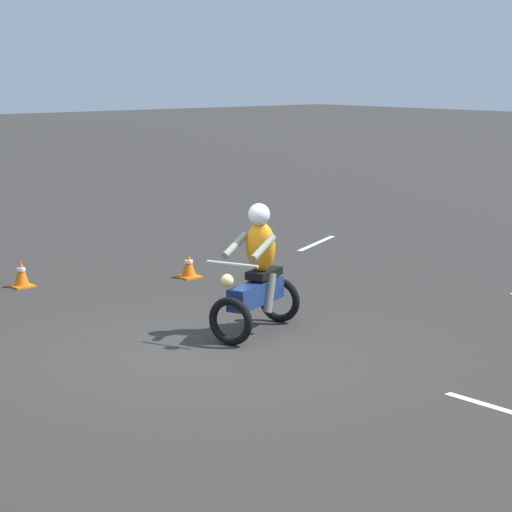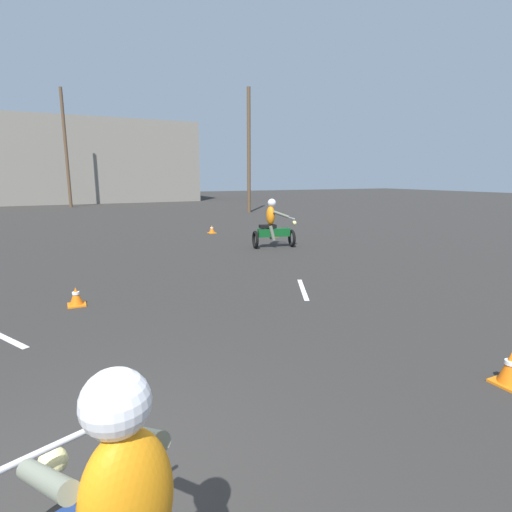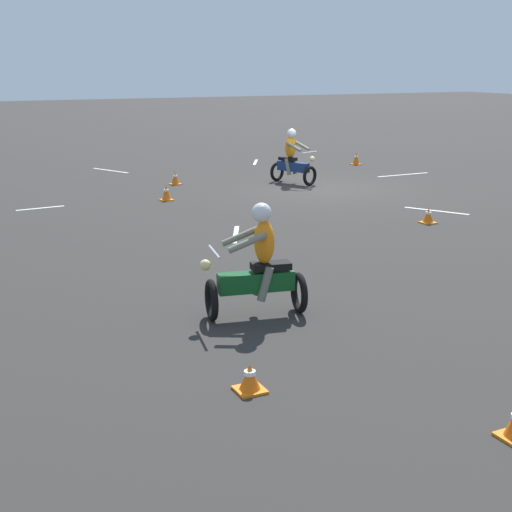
{
  "view_description": "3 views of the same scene",
  "coord_description": "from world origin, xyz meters",
  "px_view_note": "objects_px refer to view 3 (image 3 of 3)",
  "views": [
    {
      "loc": [
        -9.08,
        6.89,
        3.32
      ],
      "look_at": [
        0.3,
        -1.13,
        1.0
      ],
      "focal_mm": 70.0,
      "sensor_mm": 36.0,
      "label": 1
    },
    {
      "loc": [
        0.2,
        -2.71,
        2.39
      ],
      "look_at": [
        3.45,
        3.99,
        0.9
      ],
      "focal_mm": 28.0,
      "sensor_mm": 36.0,
      "label": 2
    },
    {
      "loc": [
        10.9,
        17.82,
        3.5
      ],
      "look_at": [
        6.61,
        9.11,
        0.9
      ],
      "focal_mm": 50.0,
      "sensor_mm": 36.0,
      "label": 3
    }
  ],
  "objects_px": {
    "traffic_cone_mid_left": "(166,193)",
    "traffic_cone_far_left": "(175,178)",
    "motorcycle_rider_background": "(258,268)",
    "traffic_cone_near_left": "(428,216)",
    "motorcycle_rider_foreground": "(292,160)",
    "traffic_cone_near_right": "(250,378)",
    "traffic_cone_mid_center": "(356,159)"
  },
  "relations": [
    {
      "from": "motorcycle_rider_background",
      "to": "traffic_cone_near_left",
      "type": "distance_m",
      "value": 7.41
    },
    {
      "from": "motorcycle_rider_foreground",
      "to": "traffic_cone_near_left",
      "type": "distance_m",
      "value": 6.42
    },
    {
      "from": "motorcycle_rider_foreground",
      "to": "traffic_cone_far_left",
      "type": "xyz_separation_m",
      "value": [
        3.3,
        -1.37,
        -0.54
      ]
    },
    {
      "from": "traffic_cone_near_left",
      "to": "traffic_cone_mid_center",
      "type": "height_order",
      "value": "traffic_cone_mid_center"
    },
    {
      "from": "traffic_cone_near_right",
      "to": "traffic_cone_far_left",
      "type": "relative_size",
      "value": 0.82
    },
    {
      "from": "traffic_cone_near_left",
      "to": "traffic_cone_far_left",
      "type": "height_order",
      "value": "traffic_cone_far_left"
    },
    {
      "from": "motorcycle_rider_background",
      "to": "motorcycle_rider_foreground",
      "type": "bearing_deg",
      "value": -20.04
    },
    {
      "from": "motorcycle_rider_foreground",
      "to": "traffic_cone_mid_center",
      "type": "distance_m",
      "value": 5.0
    },
    {
      "from": "traffic_cone_near_left",
      "to": "traffic_cone_near_right",
      "type": "height_order",
      "value": "traffic_cone_near_left"
    },
    {
      "from": "traffic_cone_near_right",
      "to": "traffic_cone_mid_left",
      "type": "relative_size",
      "value": 0.78
    },
    {
      "from": "motorcycle_rider_background",
      "to": "traffic_cone_mid_center",
      "type": "height_order",
      "value": "motorcycle_rider_background"
    },
    {
      "from": "traffic_cone_far_left",
      "to": "traffic_cone_mid_left",
      "type": "bearing_deg",
      "value": 64.84
    },
    {
      "from": "motorcycle_rider_background",
      "to": "traffic_cone_near_left",
      "type": "relative_size",
      "value": 4.66
    },
    {
      "from": "traffic_cone_near_left",
      "to": "traffic_cone_near_right",
      "type": "xyz_separation_m",
      "value": [
        7.46,
        6.05,
        -0.02
      ]
    },
    {
      "from": "motorcycle_rider_foreground",
      "to": "traffic_cone_near_right",
      "type": "distance_m",
      "value": 14.51
    },
    {
      "from": "traffic_cone_mid_center",
      "to": "traffic_cone_far_left",
      "type": "relative_size",
      "value": 1.14
    },
    {
      "from": "traffic_cone_near_right",
      "to": "traffic_cone_far_left",
      "type": "height_order",
      "value": "traffic_cone_far_left"
    },
    {
      "from": "motorcycle_rider_foreground",
      "to": "traffic_cone_mid_left",
      "type": "bearing_deg",
      "value": -8.16
    },
    {
      "from": "traffic_cone_near_left",
      "to": "traffic_cone_near_right",
      "type": "distance_m",
      "value": 9.6
    },
    {
      "from": "traffic_cone_near_left",
      "to": "traffic_cone_mid_center",
      "type": "xyz_separation_m",
      "value": [
        -4.16,
        -9.1,
        0.04
      ]
    },
    {
      "from": "traffic_cone_far_left",
      "to": "traffic_cone_near_right",
      "type": "bearing_deg",
      "value": 73.28
    },
    {
      "from": "motorcycle_rider_foreground",
      "to": "traffic_cone_near_left",
      "type": "height_order",
      "value": "motorcycle_rider_foreground"
    },
    {
      "from": "traffic_cone_near_right",
      "to": "traffic_cone_mid_left",
      "type": "xyz_separation_m",
      "value": [
        -3.03,
        -11.43,
        0.04
      ]
    },
    {
      "from": "motorcycle_rider_foreground",
      "to": "traffic_cone_mid_left",
      "type": "xyz_separation_m",
      "value": [
        4.42,
        1.01,
        -0.53
      ]
    },
    {
      "from": "motorcycle_rider_foreground",
      "to": "motorcycle_rider_background",
      "type": "xyz_separation_m",
      "value": [
        6.27,
        10.28,
        0.0
      ]
    },
    {
      "from": "traffic_cone_near_left",
      "to": "traffic_cone_mid_left",
      "type": "distance_m",
      "value": 6.97
    },
    {
      "from": "motorcycle_rider_background",
      "to": "traffic_cone_far_left",
      "type": "distance_m",
      "value": 12.03
    },
    {
      "from": "motorcycle_rider_foreground",
      "to": "traffic_cone_mid_left",
      "type": "height_order",
      "value": "motorcycle_rider_foreground"
    },
    {
      "from": "traffic_cone_mid_center",
      "to": "traffic_cone_far_left",
      "type": "height_order",
      "value": "traffic_cone_mid_center"
    },
    {
      "from": "motorcycle_rider_foreground",
      "to": "traffic_cone_mid_left",
      "type": "distance_m",
      "value": 4.56
    },
    {
      "from": "traffic_cone_mid_left",
      "to": "traffic_cone_far_left",
      "type": "xyz_separation_m",
      "value": [
        -1.12,
        -2.38,
        -0.01
      ]
    },
    {
      "from": "motorcycle_rider_foreground",
      "to": "traffic_cone_mid_center",
      "type": "xyz_separation_m",
      "value": [
        -4.17,
        -2.71,
        -0.51
      ]
    }
  ]
}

